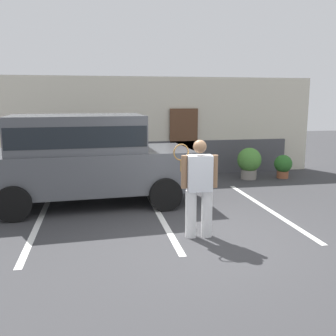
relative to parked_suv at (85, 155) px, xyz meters
The scene contains 9 objects.
ground_plane 3.57m from the parked_suv, 51.95° to the right, with size 40.00×40.00×0.00m, color #38383A.
parking_stripe_0 1.86m from the parked_suv, 127.87° to the right, with size 0.12×4.40×0.01m, color silver.
parking_stripe_1 2.23m from the parked_suv, 37.29° to the right, with size 0.12×4.40×0.01m, color silver.
parking_stripe_2 4.27m from the parked_suv, 16.37° to the right, with size 0.12×4.40×0.01m, color silver.
house_frontage 3.83m from the parked_suv, 56.77° to the left, with size 10.53×0.40×3.08m.
parked_suv is the anchor object (origin of this frame).
tennis_player_man 3.24m from the parked_suv, 52.01° to the right, with size 0.77×0.30×1.72m.
potted_plant_by_porch 5.19m from the parked_suv, 21.56° to the left, with size 0.72×0.72×0.95m.
potted_plant_secondary 6.20m from the parked_suv, 17.30° to the left, with size 0.54×0.54×0.72m.
Camera 1 is at (-1.83, -6.06, 2.41)m, focal length 40.54 mm.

